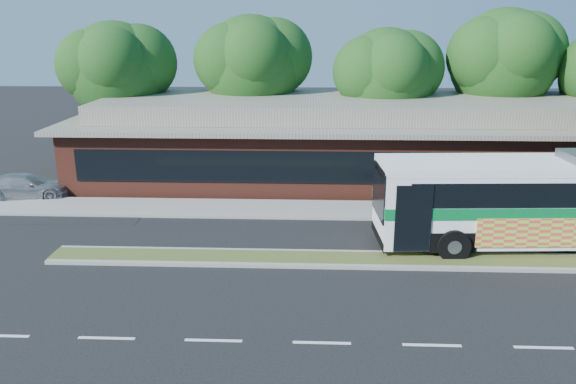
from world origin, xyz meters
The scene contains 11 objects.
ground centered at (0.00, 0.00, 0.00)m, with size 120.00×120.00×0.00m, color black.
median_strip centered at (0.00, 0.60, 0.07)m, with size 26.00×1.10×0.15m, color #3F4F21.
sidewalk centered at (0.00, 6.40, 0.06)m, with size 44.00×2.60×0.12m, color gray.
parking_lot centered at (-18.00, 10.00, 0.01)m, with size 14.00×12.00×0.01m, color black.
plaza_building centered at (0.00, 12.99, 2.13)m, with size 33.20×11.20×4.45m.
tree_bg_a centered at (-14.58, 15.14, 5.87)m, with size 6.47×5.80×8.63m.
tree_bg_b centered at (-6.57, 16.14, 6.14)m, with size 6.69×6.00×9.00m.
tree_bg_c centered at (1.40, 15.13, 5.59)m, with size 6.24×5.60×8.26m.
tree_bg_d centered at (8.45, 16.15, 6.42)m, with size 6.91×6.20×9.37m.
transit_bus centered at (5.99, 2.40, 2.09)m, with size 13.52×3.65×3.76m.
sedan centered at (-17.62, 7.85, 0.62)m, with size 1.73×4.25×1.23m, color #9C9DA2.
Camera 1 is at (-3.39, -18.59, 8.40)m, focal length 35.00 mm.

